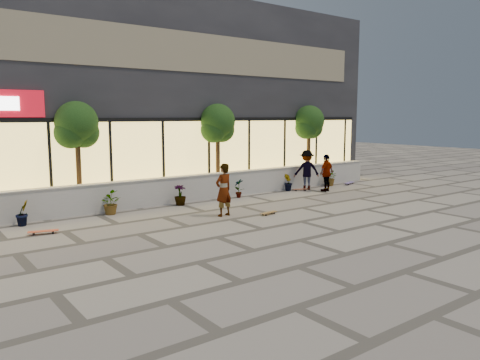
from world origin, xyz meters
TOP-DOWN VIEW (x-y plane):
  - ground at (0.00, 0.00)m, footprint 80.00×80.00m
  - planter_wall at (0.00, 7.00)m, footprint 22.00×0.42m
  - retail_building at (-0.00, 12.49)m, footprint 24.00×9.17m
  - shrub_b at (-5.70, 6.45)m, footprint 0.57×0.57m
  - shrub_c at (-2.90, 6.45)m, footprint 0.68×0.77m
  - shrub_d at (-0.10, 6.45)m, footprint 0.64×0.64m
  - shrub_e at (2.70, 6.45)m, footprint 0.46×0.35m
  - shrub_f at (5.50, 6.45)m, footprint 0.55×0.57m
  - shrub_g at (8.30, 6.45)m, footprint 0.77×0.84m
  - tree_midwest at (-3.50, 7.70)m, footprint 1.60×1.50m
  - tree_mideast at (2.50, 7.70)m, footprint 1.60×1.50m
  - tree_east at (8.00, 7.70)m, footprint 1.60×1.50m
  - skater_center at (0.13, 3.85)m, footprint 0.71×0.51m
  - skater_right_near at (6.85, 5.39)m, footprint 1.05×0.61m
  - skater_right_far at (6.50, 6.30)m, footprint 1.37×1.18m
  - skateboard_center at (1.49, 3.09)m, footprint 0.75×0.31m
  - skateboard_left at (-5.48, 4.95)m, footprint 0.86×0.43m
  - skateboard_right_near at (6.01, 6.20)m, footprint 0.71×0.44m
  - skateboard_right_far at (9.41, 6.20)m, footprint 0.87×0.47m

SIDE VIEW (x-z plane):
  - ground at x=0.00m, z-range 0.00..0.00m
  - skateboard_right_near at x=6.01m, z-range 0.03..0.11m
  - skateboard_center at x=1.49m, z-range 0.03..0.12m
  - skateboard_left at x=-5.48m, z-range 0.03..0.13m
  - skateboard_right_far at x=9.41m, z-range 0.03..0.14m
  - shrub_b at x=-5.70m, z-range 0.00..0.81m
  - shrub_c at x=-2.90m, z-range 0.00..0.81m
  - shrub_d at x=-0.10m, z-range 0.00..0.81m
  - shrub_e at x=2.70m, z-range 0.00..0.81m
  - shrub_f at x=5.50m, z-range 0.00..0.81m
  - shrub_g at x=8.30m, z-range 0.00..0.81m
  - planter_wall at x=0.00m, z-range 0.00..1.04m
  - skater_right_near at x=6.85m, z-range 0.00..1.69m
  - skater_center at x=0.13m, z-range 0.00..1.81m
  - skater_right_far at x=6.50m, z-range 0.00..1.83m
  - tree_midwest at x=-3.50m, z-range 1.03..4.94m
  - tree_mideast at x=2.50m, z-range 1.03..4.94m
  - tree_east at x=8.00m, z-range 1.03..4.94m
  - retail_building at x=0.00m, z-range 0.00..8.50m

